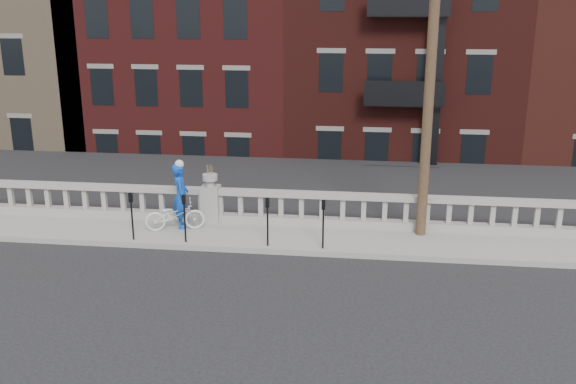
{
  "coord_description": "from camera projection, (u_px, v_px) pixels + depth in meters",
  "views": [
    {
      "loc": [
        4.6,
        -13.96,
        6.52
      ],
      "look_at": [
        2.43,
        3.2,
        1.38
      ],
      "focal_mm": 40.0,
      "sensor_mm": 36.0,
      "label": 1
    }
  ],
  "objects": [
    {
      "name": "parking_meter_d",
      "position": [
        268.0,
        216.0,
        17.21
      ],
      "size": [
        0.1,
        0.09,
        1.36
      ],
      "color": "black",
      "rests_on": "sidewalk"
    },
    {
      "name": "cyclist",
      "position": [
        181.0,
        196.0,
        18.66
      ],
      "size": [
        0.65,
        0.8,
        1.92
      ],
      "primitive_type": "imported",
      "rotation": [
        0.0,
        0.0,
        1.87
      ],
      "color": "#0C42BC",
      "rests_on": "sidewalk"
    },
    {
      "name": "lower_level",
      "position": [
        299.0,
        72.0,
        36.79
      ],
      "size": [
        80.0,
        44.0,
        20.8
      ],
      "color": "#605E59",
      "rests_on": "ground"
    },
    {
      "name": "parking_meter_c",
      "position": [
        184.0,
        213.0,
        17.49
      ],
      "size": [
        0.1,
        0.09,
        1.36
      ],
      "color": "black",
      "rests_on": "sidewalk"
    },
    {
      "name": "balustrade",
      "position": [
        211.0,
        206.0,
        19.26
      ],
      "size": [
        28.0,
        0.34,
        1.03
      ],
      "color": "gray",
      "rests_on": "sidewalk"
    },
    {
      "name": "parking_meter_b",
      "position": [
        132.0,
        211.0,
        17.67
      ],
      "size": [
        0.1,
        0.09,
        1.36
      ],
      "color": "black",
      "rests_on": "sidewalk"
    },
    {
      "name": "sidewalk",
      "position": [
        204.0,
        234.0,
        18.52
      ],
      "size": [
        32.0,
        2.2,
        0.15
      ],
      "primitive_type": "cube",
      "color": "gray",
      "rests_on": "ground"
    },
    {
      "name": "planter_pedestal",
      "position": [
        211.0,
        200.0,
        19.21
      ],
      "size": [
        0.55,
        0.55,
        1.76
      ],
      "color": "gray",
      "rests_on": "sidewalk"
    },
    {
      "name": "ground",
      "position": [
        173.0,
        279.0,
        15.69
      ],
      "size": [
        120.0,
        120.0,
        0.0
      ],
      "primitive_type": "plane",
      "color": "black",
      "rests_on": "ground"
    },
    {
      "name": "bicycle",
      "position": [
        175.0,
        215.0,
        18.55
      ],
      "size": [
        1.81,
        1.09,
        0.9
      ],
      "primitive_type": "imported",
      "rotation": [
        0.0,
        0.0,
        1.89
      ],
      "color": "silver",
      "rests_on": "sidewalk"
    },
    {
      "name": "parking_meter_e",
      "position": [
        323.0,
        219.0,
        17.03
      ],
      "size": [
        0.1,
        0.09,
        1.36
      ],
      "color": "black",
      "rests_on": "sidewalk"
    },
    {
      "name": "utility_pole",
      "position": [
        432.0,
        53.0,
        16.88
      ],
      "size": [
        1.6,
        0.28,
        10.0
      ],
      "color": "#422D1E",
      "rests_on": "sidewalk"
    }
  ]
}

